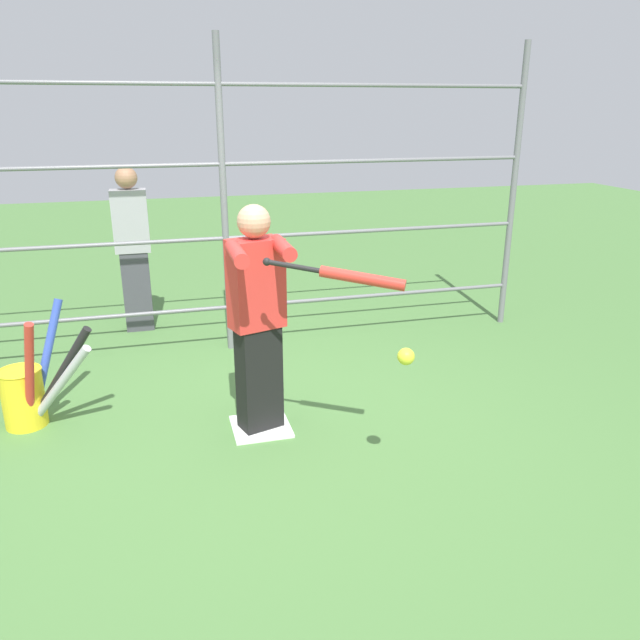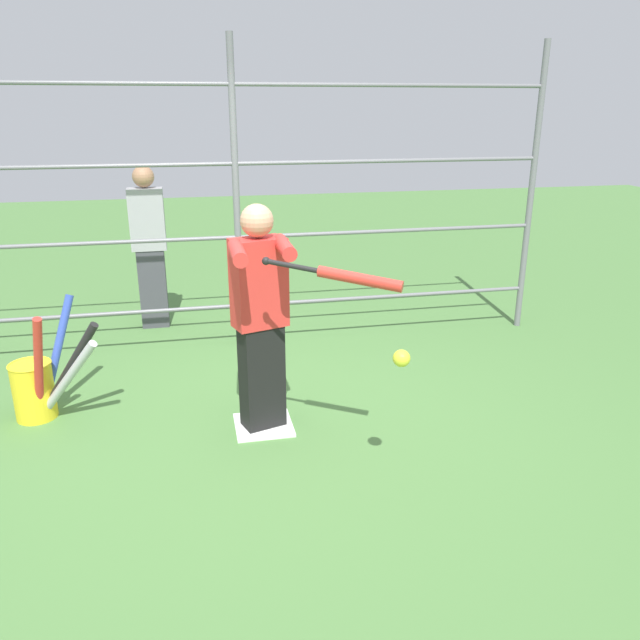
{
  "view_description": "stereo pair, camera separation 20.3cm",
  "coord_description": "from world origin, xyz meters",
  "px_view_note": "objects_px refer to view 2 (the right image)",
  "views": [
    {
      "loc": [
        0.62,
        3.89,
        2.16
      ],
      "look_at": [
        -0.33,
        0.39,
        0.91
      ],
      "focal_mm": 35.0,
      "sensor_mm": 36.0,
      "label": 1
    },
    {
      "loc": [
        0.42,
        3.93,
        2.16
      ],
      "look_at": [
        -0.33,
        0.39,
        0.91
      ],
      "focal_mm": 35.0,
      "sensor_mm": 36.0,
      "label": 2
    }
  ],
  "objects_px": {
    "bat_bucket": "(40,384)",
    "bystander_behind_fence": "(149,246)",
    "baseball_bat_swinging": "(347,277)",
    "softball_in_flight": "(402,358)",
    "batter": "(260,313)"
  },
  "relations": [
    {
      "from": "bystander_behind_fence",
      "to": "baseball_bat_swinging",
      "type": "bearing_deg",
      "value": 112.31
    },
    {
      "from": "batter",
      "to": "bat_bucket",
      "type": "relative_size",
      "value": 1.85
    },
    {
      "from": "batter",
      "to": "bystander_behind_fence",
      "type": "distance_m",
      "value": 2.52
    },
    {
      "from": "softball_in_flight",
      "to": "baseball_bat_swinging",
      "type": "bearing_deg",
      "value": -53.43
    },
    {
      "from": "bat_bucket",
      "to": "bystander_behind_fence",
      "type": "height_order",
      "value": "bystander_behind_fence"
    },
    {
      "from": "batter",
      "to": "baseball_bat_swinging",
      "type": "bearing_deg",
      "value": 123.07
    },
    {
      "from": "baseball_bat_swinging",
      "to": "bat_bucket",
      "type": "xyz_separation_m",
      "value": [
        1.97,
        -1.13,
        -0.99
      ]
    },
    {
      "from": "batter",
      "to": "bat_bucket",
      "type": "bearing_deg",
      "value": -17.22
    },
    {
      "from": "batter",
      "to": "baseball_bat_swinging",
      "type": "distance_m",
      "value": 0.88
    },
    {
      "from": "bat_bucket",
      "to": "baseball_bat_swinging",
      "type": "bearing_deg",
      "value": 150.14
    },
    {
      "from": "softball_in_flight",
      "to": "batter",
      "type": "bearing_deg",
      "value": -55.77
    },
    {
      "from": "baseball_bat_swinging",
      "to": "softball_in_flight",
      "type": "distance_m",
      "value": 0.55
    },
    {
      "from": "batter",
      "to": "baseball_bat_swinging",
      "type": "height_order",
      "value": "batter"
    },
    {
      "from": "baseball_bat_swinging",
      "to": "bystander_behind_fence",
      "type": "bearing_deg",
      "value": -67.69
    },
    {
      "from": "baseball_bat_swinging",
      "to": "bat_bucket",
      "type": "relative_size",
      "value": 0.87
    }
  ]
}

